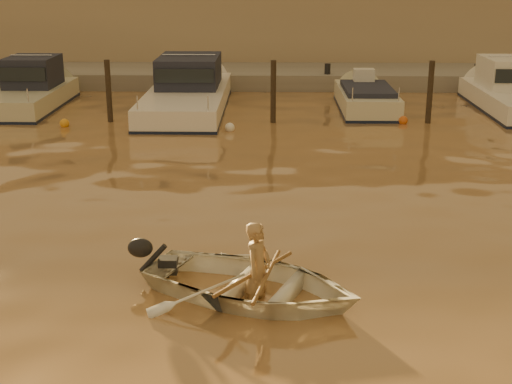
{
  "coord_description": "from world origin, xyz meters",
  "views": [
    {
      "loc": [
        -0.27,
        -8.89,
        4.94
      ],
      "look_at": [
        -0.55,
        4.09,
        0.75
      ],
      "focal_mm": 50.0,
      "sensor_mm": 36.0,
      "label": 1
    }
  ],
  "objects_px": {
    "dinghy": "(252,284)",
    "person": "(258,271)",
    "moored_boat_1": "(29,91)",
    "moored_boat_2": "(187,91)",
    "waterfront_building": "(277,17)",
    "moored_boat_3": "(366,103)"
  },
  "relations": [
    {
      "from": "moored_boat_1",
      "to": "waterfront_building",
      "type": "xyz_separation_m",
      "value": [
        8.83,
        11.0,
        1.77
      ]
    },
    {
      "from": "person",
      "to": "moored_boat_2",
      "type": "bearing_deg",
      "value": 32.86
    },
    {
      "from": "dinghy",
      "to": "moored_boat_1",
      "type": "xyz_separation_m",
      "value": [
        -8.28,
        14.91,
        0.39
      ]
    },
    {
      "from": "dinghy",
      "to": "person",
      "type": "distance_m",
      "value": 0.26
    },
    {
      "from": "person",
      "to": "moored_boat_3",
      "type": "xyz_separation_m",
      "value": [
        3.53,
        14.95,
        -0.25
      ]
    },
    {
      "from": "moored_boat_3",
      "to": "waterfront_building",
      "type": "xyz_separation_m",
      "value": [
        -3.07,
        11.0,
        2.17
      ]
    },
    {
      "from": "dinghy",
      "to": "person",
      "type": "bearing_deg",
      "value": -90.0
    },
    {
      "from": "moored_boat_1",
      "to": "moored_boat_3",
      "type": "relative_size",
      "value": 1.16
    },
    {
      "from": "dinghy",
      "to": "waterfront_building",
      "type": "height_order",
      "value": "waterfront_building"
    },
    {
      "from": "person",
      "to": "moored_boat_1",
      "type": "relative_size",
      "value": 0.25
    },
    {
      "from": "moored_boat_1",
      "to": "moored_boat_3",
      "type": "xyz_separation_m",
      "value": [
        11.9,
        0.0,
        -0.4
      ]
    },
    {
      "from": "dinghy",
      "to": "waterfront_building",
      "type": "bearing_deg",
      "value": 21.15
    },
    {
      "from": "person",
      "to": "moored_boat_3",
      "type": "height_order",
      "value": "person"
    },
    {
      "from": "dinghy",
      "to": "moored_boat_3",
      "type": "distance_m",
      "value": 15.35
    },
    {
      "from": "moored_boat_3",
      "to": "waterfront_building",
      "type": "bearing_deg",
      "value": 105.61
    },
    {
      "from": "person",
      "to": "moored_boat_1",
      "type": "xyz_separation_m",
      "value": [
        -8.37,
        14.95,
        0.15
      ]
    },
    {
      "from": "moored_boat_1",
      "to": "moored_boat_2",
      "type": "xyz_separation_m",
      "value": [
        5.6,
        0.0,
        0.0
      ]
    },
    {
      "from": "moored_boat_2",
      "to": "waterfront_building",
      "type": "bearing_deg",
      "value": 73.66
    },
    {
      "from": "moored_boat_1",
      "to": "person",
      "type": "bearing_deg",
      "value": -60.75
    },
    {
      "from": "person",
      "to": "waterfront_building",
      "type": "relative_size",
      "value": 0.03
    },
    {
      "from": "dinghy",
      "to": "moored_boat_1",
      "type": "relative_size",
      "value": 0.55
    },
    {
      "from": "person",
      "to": "moored_boat_2",
      "type": "distance_m",
      "value": 15.21
    }
  ]
}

